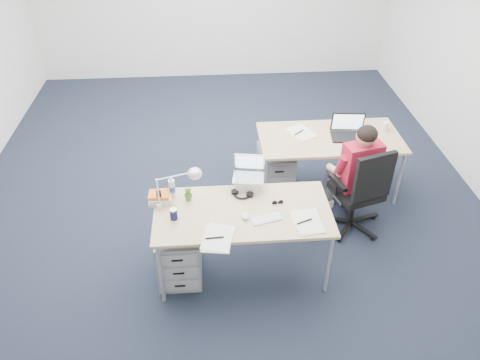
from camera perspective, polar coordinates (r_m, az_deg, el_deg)
name	(u,v)px	position (r m, az deg, el deg)	size (l,w,h in m)	color
floor	(225,191)	(5.66, -1.87, -1.41)	(7.00, 7.00, 0.00)	black
room	(221,55)	(4.81, -2.27, 15.02)	(6.02, 7.02, 2.80)	silver
desk_near	(243,215)	(4.25, 0.32, -4.29)	(1.60, 0.80, 0.73)	tan
desk_far	(330,140)	(5.41, 10.88, 4.76)	(1.60, 0.80, 0.73)	tan
office_chair	(356,206)	(5.12, 13.91, -3.04)	(0.83, 0.83, 1.05)	black
seated_person	(352,172)	(5.05, 13.53, 1.01)	(0.47, 0.71, 1.23)	#B01931
drawer_pedestal_near	(180,253)	(4.51, -7.38, -8.88)	(0.40, 0.50, 0.55)	gray
drawer_pedestal_far	(275,171)	(5.54, 4.34, 1.08)	(0.40, 0.50, 0.55)	gray
silver_laptop	(249,174)	(4.41, 1.05, 0.70)	(0.29, 0.23, 0.31)	silver
wireless_keyboard	(266,219)	(4.14, 3.22, -4.73)	(0.27, 0.11, 0.01)	white
computer_mouse	(245,216)	(4.14, 0.63, -4.42)	(0.06, 0.10, 0.04)	white
headphones	(242,193)	(4.40, 0.28, -1.62)	(0.22, 0.17, 0.04)	black
can_koozie	(174,214)	(4.15, -8.10, -4.12)	(0.07, 0.07, 0.11)	#14173E
water_bottle	(172,187)	(4.39, -8.31, -0.84)	(0.06, 0.06, 0.20)	silver
bear_figurine	(188,194)	(4.33, -6.33, -1.73)	(0.07, 0.05, 0.14)	#2F691C
book_stack	(160,198)	(4.37, -9.75, -2.13)	(0.20, 0.15, 0.09)	silver
cordless_phone	(159,198)	(4.31, -9.83, -2.16)	(0.04, 0.03, 0.16)	black
papers_left	(217,239)	(3.95, -2.78, -7.16)	(0.24, 0.34, 0.01)	#FBE491
papers_right	(307,222)	(4.14, 8.16, -5.12)	(0.23, 0.33, 0.01)	#FBE491
sunglasses	(278,203)	(4.31, 4.62, -2.76)	(0.11, 0.05, 0.03)	black
desk_lamp	(172,188)	(4.18, -8.27, -0.97)	(0.38, 0.14, 0.43)	silver
dark_laptop	(349,127)	(5.36, 13.20, 6.31)	(0.37, 0.36, 0.27)	black
far_cup	(386,126)	(5.65, 17.32, 6.29)	(0.07, 0.07, 0.11)	white
far_papers	(301,133)	(5.40, 7.41, 5.66)	(0.23, 0.33, 0.01)	white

